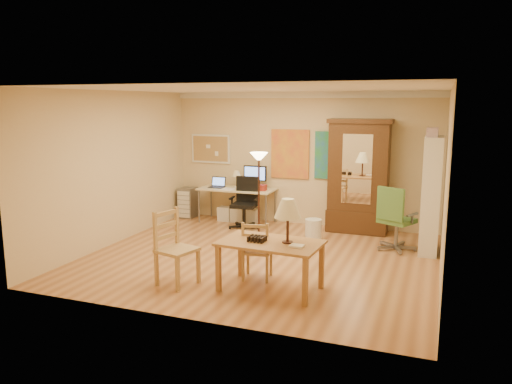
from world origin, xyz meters
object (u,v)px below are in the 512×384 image
(office_chair_black, at_px, (245,215))
(bookshelf, at_px, (431,195))
(dining_table, at_px, (277,233))
(computer_desk, at_px, (239,202))
(office_chair_green, at_px, (395,233))
(armoire, at_px, (358,183))

(office_chair_black, height_order, bookshelf, bookshelf)
(bookshelf, bearing_deg, office_chair_black, 173.02)
(dining_table, height_order, bookshelf, bookshelf)
(dining_table, relative_size, computer_desk, 0.88)
(computer_desk, distance_m, office_chair_green, 3.41)
(office_chair_green, bearing_deg, bookshelf, 9.93)
(dining_table, bearing_deg, office_chair_green, 61.87)
(office_chair_green, distance_m, armoire, 1.47)
(office_chair_black, bearing_deg, computer_desk, 124.82)
(dining_table, xyz_separation_m, bookshelf, (1.86, 2.56, 0.17))
(office_chair_black, bearing_deg, office_chair_green, -10.00)
(office_chair_green, relative_size, bookshelf, 0.57)
(dining_table, xyz_separation_m, armoire, (0.51, 3.51, 0.15))
(armoire, distance_m, bookshelf, 1.65)
(computer_desk, bearing_deg, armoire, 1.92)
(bookshelf, bearing_deg, dining_table, -125.93)
(office_chair_black, relative_size, armoire, 0.47)
(armoire, height_order, bookshelf, armoire)
(armoire, bearing_deg, office_chair_black, -166.55)
(office_chair_black, height_order, armoire, armoire)
(dining_table, xyz_separation_m, office_chair_black, (-1.65, 2.99, -0.52))
(office_chair_green, height_order, bookshelf, bookshelf)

